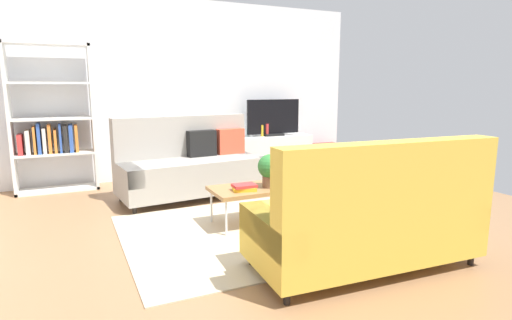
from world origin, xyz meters
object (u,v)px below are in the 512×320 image
Objects in this scene: tv at (273,118)px; bottle_1 at (267,130)px; tv_console at (273,153)px; table_book_0 at (244,189)px; storage_trunk at (327,155)px; vase_1 at (250,133)px; bookshelf at (52,125)px; bottle_0 at (262,131)px; couch_beige at (190,165)px; vase_0 at (242,132)px; potted_plant at (270,169)px; coffee_table at (261,189)px; couch_green at (367,218)px.

tv is 0.24m from bottle_1.
tv_console is 3.12m from table_book_0.
storage_trunk is 4.05× the size of vase_1.
bookshelf is at bearing 179.67° from tv_console.
bookshelf is at bearing 178.95° from bottle_0.
vase_1 is at bearing -146.70° from couch_beige.
tv_console is 10.90× the size of vase_1.
potted_plant is at bearing -106.54° from vase_0.
bottle_0 is at bearing -152.33° from couch_beige.
tv_console is at bearing 90.00° from tv.
coffee_table is (0.39, -1.42, -0.05)m from couch_beige.
table_book_0 is at bearing 114.53° from couch_green.
tv_console is at bearing 76.83° from couch_green.
potted_plant is 0.36m from table_book_0.
couch_green is 4.06m from vase_0.
tv_console is 3.86× the size of potted_plant.
tv is 4.56× the size of bottle_1.
coffee_table is at bearing 137.64° from potted_plant.
storage_trunk is 1.76m from vase_0.
potted_plant is 2.28× the size of vase_0.
couch_green is 8.10× the size of table_book_0.
couch_green is 9.66× the size of bottle_0.
bottle_1 is at bearing -11.37° from vase_0.
vase_1 is at bearing 170.45° from tv.
couch_green is 1.43m from table_book_0.
bookshelf reaches higher than vase_1.
storage_trunk is 2.37× the size of bottle_1.
potted_plant is (-2.47, -2.50, 0.40)m from storage_trunk.
couch_beige is 12.46× the size of vase_0.
tv is at bearing 57.18° from table_book_0.
bookshelf is at bearing -179.41° from vase_0.
vase_0 is (1.25, 1.16, 0.27)m from couch_beige.
tv_console is 5.83× the size of table_book_0.
coffee_table is 0.52× the size of bookshelf.
potted_plant is at bearing -50.69° from bookshelf.
table_book_0 is at bearing -55.23° from bookshelf.
couch_beige is 1.48m from coffee_table.
storage_trunk is 1.60m from vase_1.
bottle_1 is (-1.23, 0.06, 0.53)m from storage_trunk.
couch_beige is 2.19m from tv.
couch_beige is 1.98× the size of tv.
vase_1 is (-1.52, 0.15, 0.48)m from storage_trunk.
tv_console is 0.45m from bottle_1.
potted_plant is (-1.37, -2.60, 0.30)m from tv_console.
bookshelf is 3.39m from bottle_1.
coffee_table is 2.84m from bottle_1.
tv is 4.17× the size of table_book_0.
coffee_table is at bearing -115.92° from bottle_0.
tv reaches higher than potted_plant.
bottle_0 is at bearing 64.08° from coffee_table.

